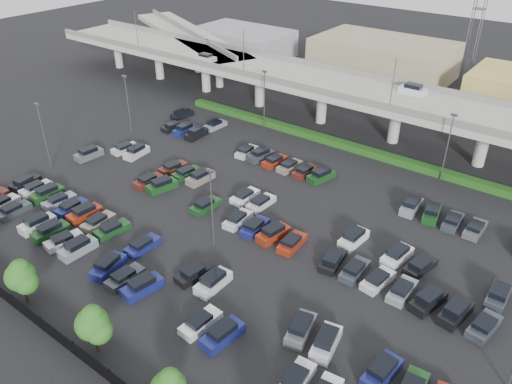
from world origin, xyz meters
TOP-DOWN VIEW (x-y plane):
  - ground at (0.00, 0.00)m, footprint 280.00×280.00m
  - overpass at (-0.21, 32.01)m, footprint 150.00×13.00m
  - on_ramp at (-52.10, 43.05)m, footprint 50.93×30.13m
  - hedge at (0.00, 25.00)m, footprint 66.00×1.60m
  - fence at (-0.05, -28.00)m, footprint 70.00×0.10m
  - tree_row at (0.70, -26.53)m, footprint 65.07×3.66m
  - parked_cars at (-0.98, -4.02)m, footprint 63.09×41.63m
  - light_poles at (-4.13, 2.00)m, footprint 66.90×48.38m
  - distant_buildings at (12.38, 61.81)m, footprint 138.00×24.00m
  - comm_tower at (4.00, 74.00)m, footprint 2.40×2.40m

SIDE VIEW (x-z plane):
  - ground at x=0.00m, z-range 0.00..0.00m
  - hedge at x=0.00m, z-range 0.00..1.10m
  - parked_cars at x=-0.98m, z-range -0.21..1.46m
  - fence at x=-0.05m, z-range -0.10..1.90m
  - tree_row at x=0.70m, z-range 0.55..6.49m
  - distant_buildings at x=12.38m, z-range -0.76..8.24m
  - light_poles at x=-4.13m, z-range 1.09..11.39m
  - on_ramp at x=-52.10m, z-range 2.46..11.26m
  - overpass at x=-0.21m, z-range -0.93..14.87m
  - comm_tower at x=4.00m, z-range 0.61..30.61m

